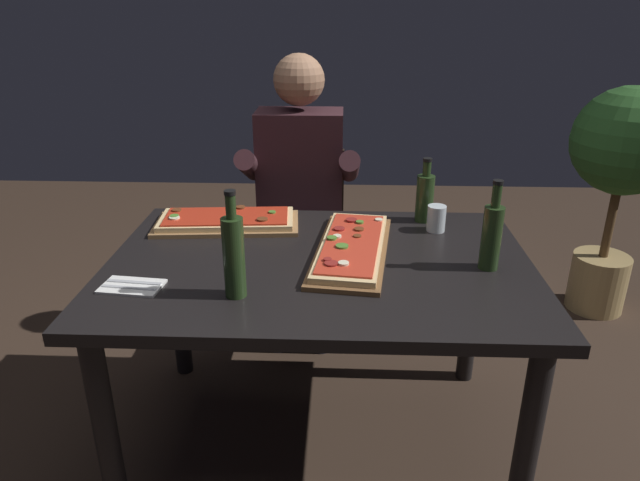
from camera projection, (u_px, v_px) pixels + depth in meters
name	position (u px, v px, depth m)	size (l,w,h in m)	color
ground_plane	(319.00, 436.00, 2.19)	(6.40, 6.40, 0.00)	#38281E
dining_table	(319.00, 286.00, 1.94)	(1.40, 0.96, 0.74)	black
pizza_rectangular_front	(227.00, 221.00, 2.18)	(0.56, 0.29, 0.05)	olive
pizza_rectangular_left	(352.00, 247.00, 1.95)	(0.31, 0.63, 0.05)	brown
wine_bottle_dark	(425.00, 196.00, 2.20)	(0.07, 0.07, 0.25)	#233819
oil_bottle_amber	(492.00, 235.00, 1.80)	(0.06, 0.06, 0.29)	#233819
vinegar_bottle_green	(234.00, 254.00, 1.63)	(0.06, 0.06, 0.32)	#233819
tumbler_near_camera	(436.00, 220.00, 2.13)	(0.07, 0.07, 0.10)	silver
napkin_cutlery_set	(132.00, 286.00, 1.72)	(0.19, 0.13, 0.01)	white
diner_chair	(302.00, 233.00, 2.79)	(0.44, 0.44, 0.87)	black
seated_diner	(300.00, 190.00, 2.58)	(0.53, 0.41, 1.33)	#23232D
potted_plant_corner	(622.00, 164.00, 2.79)	(0.52, 0.52, 1.17)	tan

